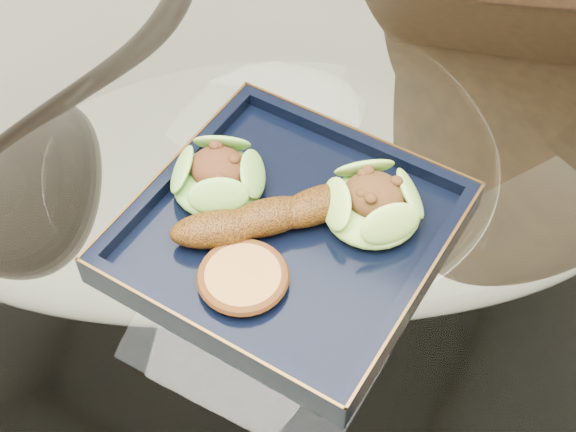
% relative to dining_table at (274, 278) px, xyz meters
% --- Properties ---
extents(dining_table, '(1.13, 1.13, 0.77)m').
position_rel_dining_table_xyz_m(dining_table, '(0.00, 0.00, 0.00)').
color(dining_table, white).
rests_on(dining_table, ground).
extents(dining_chair, '(0.56, 0.56, 1.00)m').
position_rel_dining_table_xyz_m(dining_chair, '(0.17, 0.31, -0.04)').
color(dining_chair, '#321F10').
rests_on(dining_chair, ground).
extents(navy_plate, '(0.28, 0.28, 0.02)m').
position_rel_dining_table_xyz_m(navy_plate, '(0.05, -0.06, 0.17)').
color(navy_plate, black).
rests_on(navy_plate, dining_table).
extents(lettuce_wrap_left, '(0.09, 0.09, 0.03)m').
position_rel_dining_table_xyz_m(lettuce_wrap_left, '(-0.03, -0.05, 0.20)').
color(lettuce_wrap_left, '#4B8C28').
rests_on(lettuce_wrap_left, navy_plate).
extents(lettuce_wrap_right, '(0.12, 0.12, 0.03)m').
position_rel_dining_table_xyz_m(lettuce_wrap_right, '(0.11, -0.01, 0.20)').
color(lettuce_wrap_right, '#699E2E').
rests_on(lettuce_wrap_right, navy_plate).
extents(roasted_plantain, '(0.15, 0.15, 0.03)m').
position_rel_dining_table_xyz_m(roasted_plantain, '(0.03, -0.06, 0.20)').
color(roasted_plantain, '#5B3209').
rests_on(roasted_plantain, navy_plate).
extents(crumb_patty, '(0.08, 0.08, 0.01)m').
position_rel_dining_table_xyz_m(crumb_patty, '(0.04, -0.13, 0.19)').
color(crumb_patty, '#BF8C3F').
rests_on(crumb_patty, navy_plate).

